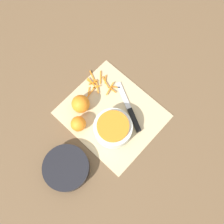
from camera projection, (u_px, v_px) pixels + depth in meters
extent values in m
plane|color=brown|center=(112.00, 115.00, 1.17)|extent=(4.00, 4.00, 0.00)
cube|color=#CCB284|center=(112.00, 114.00, 1.17)|extent=(0.41, 0.36, 0.01)
cylinder|color=silver|center=(113.00, 129.00, 1.11)|extent=(0.16, 0.16, 0.07)
cylinder|color=orange|center=(113.00, 126.00, 1.07)|extent=(0.13, 0.13, 0.02)
cylinder|color=black|center=(66.00, 168.00, 1.07)|extent=(0.19, 0.19, 0.05)
cube|color=black|center=(134.00, 120.00, 1.15)|extent=(0.11, 0.07, 0.02)
cube|color=silver|center=(124.00, 96.00, 1.19)|extent=(0.13, 0.08, 0.00)
sphere|color=orange|center=(81.00, 104.00, 1.14)|extent=(0.08, 0.08, 0.08)
sphere|color=orange|center=(78.00, 124.00, 1.12)|extent=(0.07, 0.07, 0.07)
cube|color=orange|center=(106.00, 79.00, 1.22)|extent=(0.03, 0.04, 0.00)
cube|color=orange|center=(96.00, 87.00, 1.20)|extent=(0.02, 0.03, 0.00)
cube|color=orange|center=(91.00, 92.00, 1.19)|extent=(0.02, 0.07, 0.00)
cube|color=orange|center=(90.00, 82.00, 1.21)|extent=(0.04, 0.01, 0.00)
cube|color=orange|center=(97.00, 86.00, 1.20)|extent=(0.06, 0.05, 0.00)
cube|color=orange|center=(105.00, 82.00, 1.21)|extent=(0.06, 0.03, 0.00)
cube|color=orange|center=(93.00, 83.00, 1.21)|extent=(0.02, 0.04, 0.00)
cube|color=orange|center=(116.00, 87.00, 1.20)|extent=(0.04, 0.03, 0.00)
cube|color=orange|center=(93.00, 77.00, 1.22)|extent=(0.07, 0.03, 0.00)
cube|color=orange|center=(89.00, 91.00, 1.20)|extent=(0.03, 0.03, 0.00)
cube|color=orange|center=(91.00, 82.00, 1.21)|extent=(0.05, 0.01, 0.00)
cube|color=orange|center=(112.00, 90.00, 1.20)|extent=(0.04, 0.01, 0.00)
cube|color=orange|center=(110.00, 89.00, 1.20)|extent=(0.02, 0.07, 0.00)
cube|color=orange|center=(101.00, 77.00, 1.22)|extent=(0.05, 0.05, 0.00)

